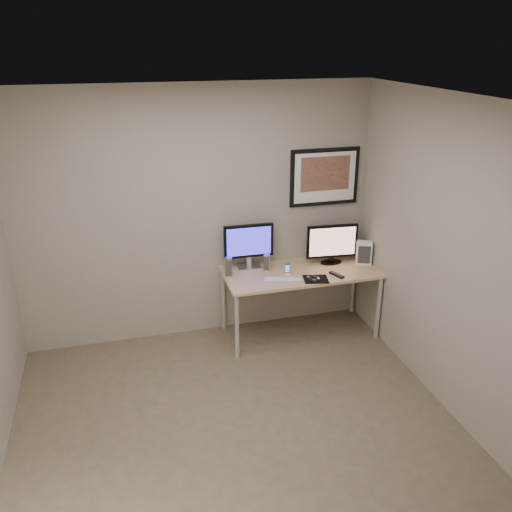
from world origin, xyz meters
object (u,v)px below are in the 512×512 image
object	(u,v)px
speaker_left	(228,267)
fan_unit	(364,253)
monitor_large	(249,244)
phone_dock	(287,269)
keyboard	(283,279)
speaker_right	(267,262)
desk	(301,277)
framed_art	(325,177)
monitor_tv	(332,243)

from	to	relation	value
speaker_left	fan_unit	distance (m)	1.46
monitor_large	phone_dock	xyz separation A→B (m)	(0.34, -0.27, -0.21)
monitor_large	keyboard	distance (m)	0.53
monitor_large	speaker_right	xyz separation A→B (m)	(0.16, -0.11, -0.18)
desk	fan_unit	xyz separation A→B (m)	(0.71, 0.02, 0.19)
speaker_left	speaker_right	xyz separation A→B (m)	(0.42, 0.05, -0.02)
speaker_right	keyboard	xyz separation A→B (m)	(0.09, -0.29, -0.08)
keyboard	speaker_right	bearing A→B (deg)	123.43
speaker_left	phone_dock	bearing A→B (deg)	-2.15
speaker_right	desk	bearing A→B (deg)	1.30
phone_dock	framed_art	bearing A→B (deg)	49.49
monitor_tv	framed_art	bearing A→B (deg)	102.84
speaker_left	fan_unit	size ratio (longest dim) A/B	0.82
monitor_large	fan_unit	world-z (taller)	monitor_large
framed_art	speaker_right	distance (m)	1.08
fan_unit	monitor_tv	bearing A→B (deg)	-174.06
speaker_left	phone_dock	world-z (taller)	speaker_left
fan_unit	monitor_large	bearing A→B (deg)	-167.75
framed_art	monitor_large	world-z (taller)	framed_art
monitor_tv	fan_unit	world-z (taller)	monitor_tv
framed_art	phone_dock	xyz separation A→B (m)	(-0.51, -0.37, -0.83)
monitor_large	fan_unit	bearing A→B (deg)	-8.99
monitor_large	fan_unit	size ratio (longest dim) A/B	2.11
speaker_right	phone_dock	xyz separation A→B (m)	(0.17, -0.16, -0.03)
desk	phone_dock	bearing A→B (deg)	-167.64
speaker_right	fan_unit	distance (m)	1.05
framed_art	phone_dock	distance (m)	1.04
desk	fan_unit	distance (m)	0.73
keyboard	desk	bearing A→B (deg)	49.40
phone_dock	fan_unit	xyz separation A→B (m)	(0.87, 0.05, 0.07)
speaker_right	keyboard	size ratio (longest dim) A/B	0.43
phone_dock	keyboard	xyz separation A→B (m)	(-0.08, -0.13, -0.05)
phone_dock	monitor_large	bearing A→B (deg)	155.19
desk	monitor_tv	world-z (taller)	monitor_tv
framed_art	phone_dock	bearing A→B (deg)	-144.34
phone_dock	fan_unit	distance (m)	0.88
monitor_tv	phone_dock	world-z (taller)	monitor_tv
speaker_right	fan_unit	bearing A→B (deg)	15.91
desk	speaker_left	bearing A→B (deg)	173.95
monitor_tv	phone_dock	size ratio (longest dim) A/B	4.75
framed_art	speaker_left	distance (m)	1.38
monitor_large	monitor_tv	xyz separation A→B (m)	(0.88, -0.12, -0.03)
monitor_large	keyboard	bearing A→B (deg)	-55.90
desk	keyboard	xyz separation A→B (m)	(-0.24, -0.16, 0.07)
monitor_large	monitor_tv	distance (m)	0.89
phone_dock	keyboard	bearing A→B (deg)	-109.02
speaker_right	keyboard	distance (m)	0.31
monitor_tv	speaker_right	distance (m)	0.73
monitor_large	speaker_left	distance (m)	0.34
framed_art	keyboard	xyz separation A→B (m)	(-0.59, -0.49, -0.88)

